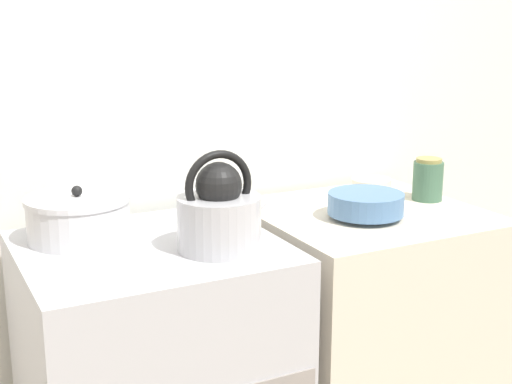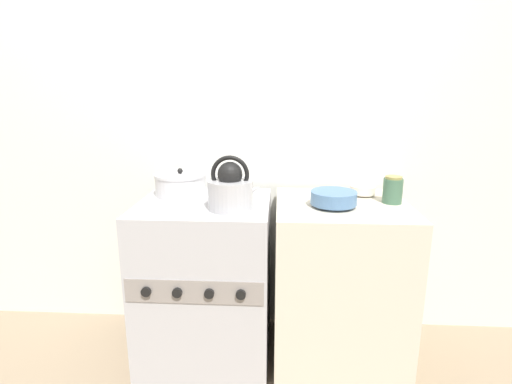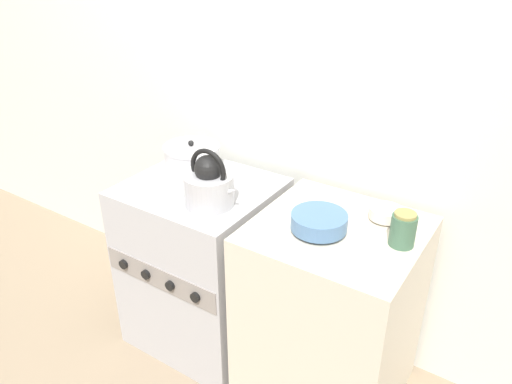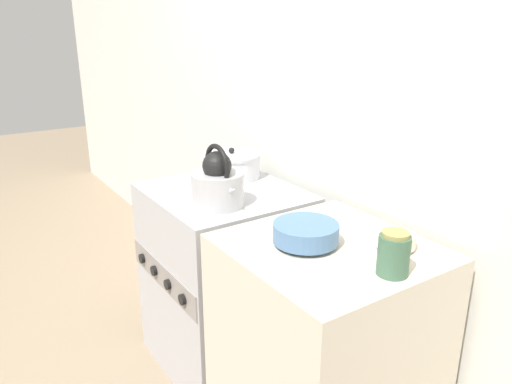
{
  "view_description": "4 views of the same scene",
  "coord_description": "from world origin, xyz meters",
  "px_view_note": "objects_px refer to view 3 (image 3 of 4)",
  "views": [
    {
      "loc": [
        -0.53,
        -1.35,
        1.43
      ],
      "look_at": [
        0.3,
        0.3,
        0.96
      ],
      "focal_mm": 50.0,
      "sensor_mm": 36.0,
      "label": 1
    },
    {
      "loc": [
        0.37,
        -1.57,
        1.39
      ],
      "look_at": [
        0.26,
        0.28,
        0.92
      ],
      "focal_mm": 28.0,
      "sensor_mm": 36.0,
      "label": 2
    },
    {
      "loc": [
        1.31,
        -1.23,
        1.88
      ],
      "look_at": [
        0.28,
        0.34,
        0.89
      ],
      "focal_mm": 35.0,
      "sensor_mm": 36.0,
      "label": 3
    },
    {
      "loc": [
        1.77,
        -0.71,
        1.56
      ],
      "look_at": [
        0.28,
        0.28,
        0.94
      ],
      "focal_mm": 35.0,
      "sensor_mm": 36.0,
      "label": 4
    }
  ],
  "objects_px": {
    "enamel_bowl": "(319,222)",
    "stove": "(203,264)",
    "cooking_pot": "(192,157)",
    "small_ceramic_bowl": "(386,213)",
    "kettle": "(209,185)",
    "storage_jar": "(403,229)"
  },
  "relations": [
    {
      "from": "enamel_bowl",
      "to": "stove",
      "type": "bearing_deg",
      "value": 175.44
    },
    {
      "from": "cooking_pot",
      "to": "small_ceramic_bowl",
      "type": "height_order",
      "value": "cooking_pot"
    },
    {
      "from": "cooking_pot",
      "to": "small_ceramic_bowl",
      "type": "bearing_deg",
      "value": 2.45
    },
    {
      "from": "kettle",
      "to": "small_ceramic_bowl",
      "type": "bearing_deg",
      "value": 23.0
    },
    {
      "from": "storage_jar",
      "to": "stove",
      "type": "bearing_deg",
      "value": -177.88
    },
    {
      "from": "small_ceramic_bowl",
      "to": "stove",
      "type": "bearing_deg",
      "value": -167.9
    },
    {
      "from": "stove",
      "to": "small_ceramic_bowl",
      "type": "height_order",
      "value": "small_ceramic_bowl"
    },
    {
      "from": "storage_jar",
      "to": "kettle",
      "type": "bearing_deg",
      "value": -169.67
    },
    {
      "from": "cooking_pot",
      "to": "enamel_bowl",
      "type": "relative_size",
      "value": 1.25
    },
    {
      "from": "stove",
      "to": "enamel_bowl",
      "type": "distance_m",
      "value": 0.79
    },
    {
      "from": "stove",
      "to": "small_ceramic_bowl",
      "type": "relative_size",
      "value": 6.72
    },
    {
      "from": "stove",
      "to": "cooking_pot",
      "type": "relative_size",
      "value": 3.2
    },
    {
      "from": "kettle",
      "to": "cooking_pot",
      "type": "relative_size",
      "value": 0.95
    },
    {
      "from": "cooking_pot",
      "to": "storage_jar",
      "type": "distance_m",
      "value": 1.07
    },
    {
      "from": "storage_jar",
      "to": "enamel_bowl",
      "type": "bearing_deg",
      "value": -164.05
    },
    {
      "from": "kettle",
      "to": "small_ceramic_bowl",
      "type": "distance_m",
      "value": 0.72
    },
    {
      "from": "small_ceramic_bowl",
      "to": "storage_jar",
      "type": "height_order",
      "value": "storage_jar"
    },
    {
      "from": "cooking_pot",
      "to": "kettle",
      "type": "bearing_deg",
      "value": -39.17
    },
    {
      "from": "enamel_bowl",
      "to": "small_ceramic_bowl",
      "type": "relative_size",
      "value": 1.68
    },
    {
      "from": "kettle",
      "to": "storage_jar",
      "type": "distance_m",
      "value": 0.78
    },
    {
      "from": "enamel_bowl",
      "to": "storage_jar",
      "type": "xyz_separation_m",
      "value": [
        0.29,
        0.08,
        0.02
      ]
    },
    {
      "from": "small_ceramic_bowl",
      "to": "enamel_bowl",
      "type": "bearing_deg",
      "value": -129.07
    }
  ]
}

